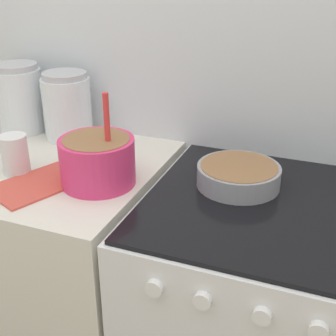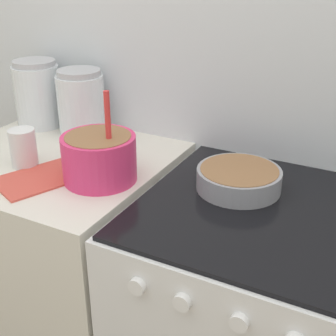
{
  "view_description": "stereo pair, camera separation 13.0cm",
  "coord_description": "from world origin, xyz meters",
  "px_view_note": "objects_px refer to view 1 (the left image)",
  "views": [
    {
      "loc": [
        0.49,
        -0.77,
        1.54
      ],
      "look_at": [
        0.06,
        0.33,
        0.99
      ],
      "focal_mm": 50.0,
      "sensor_mm": 36.0,
      "label": 1
    },
    {
      "loc": [
        0.61,
        -0.71,
        1.54
      ],
      "look_at": [
        0.06,
        0.33,
        0.99
      ],
      "focal_mm": 50.0,
      "sensor_mm": 36.0,
      "label": 2
    }
  ],
  "objects_px": {
    "mixing_bowl": "(97,158)",
    "storage_jar_middle": "(68,110)",
    "baking_pan": "(238,175)",
    "tin_can": "(15,154)",
    "storage_jar_left": "(20,103)"
  },
  "relations": [
    {
      "from": "storage_jar_left",
      "to": "tin_can",
      "type": "height_order",
      "value": "storage_jar_left"
    },
    {
      "from": "baking_pan",
      "to": "tin_can",
      "type": "xyz_separation_m",
      "value": [
        -0.63,
        -0.16,
        0.03
      ]
    },
    {
      "from": "storage_jar_left",
      "to": "tin_can",
      "type": "bearing_deg",
      "value": -55.83
    },
    {
      "from": "storage_jar_middle",
      "to": "baking_pan",
      "type": "bearing_deg",
      "value": -13.04
    },
    {
      "from": "mixing_bowl",
      "to": "storage_jar_middle",
      "type": "bearing_deg",
      "value": 134.25
    },
    {
      "from": "baking_pan",
      "to": "tin_can",
      "type": "relative_size",
      "value": 1.99
    },
    {
      "from": "mixing_bowl",
      "to": "tin_can",
      "type": "distance_m",
      "value": 0.26
    },
    {
      "from": "tin_can",
      "to": "baking_pan",
      "type": "bearing_deg",
      "value": 13.89
    },
    {
      "from": "baking_pan",
      "to": "tin_can",
      "type": "bearing_deg",
      "value": -166.11
    },
    {
      "from": "mixing_bowl",
      "to": "baking_pan",
      "type": "xyz_separation_m",
      "value": [
        0.37,
        0.13,
        -0.04
      ]
    },
    {
      "from": "baking_pan",
      "to": "storage_jar_middle",
      "type": "relative_size",
      "value": 1.01
    },
    {
      "from": "storage_jar_left",
      "to": "storage_jar_middle",
      "type": "distance_m",
      "value": 0.2
    },
    {
      "from": "mixing_bowl",
      "to": "tin_can",
      "type": "relative_size",
      "value": 2.29
    },
    {
      "from": "baking_pan",
      "to": "storage_jar_left",
      "type": "bearing_deg",
      "value": 169.96
    },
    {
      "from": "tin_can",
      "to": "mixing_bowl",
      "type": "bearing_deg",
      "value": 6.2
    }
  ]
}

